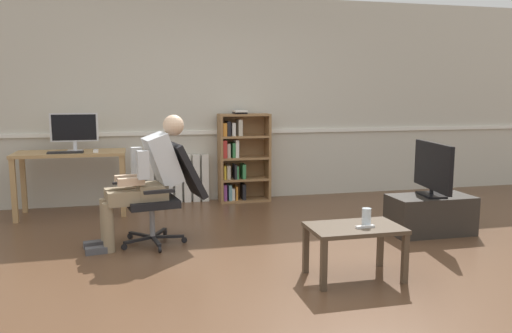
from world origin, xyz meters
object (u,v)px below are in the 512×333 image
at_px(computer_desk, 71,161).
at_px(computer_mouse, 96,151).
at_px(tv_screen, 433,168).
at_px(coffee_table, 355,234).
at_px(radiator, 174,179).
at_px(person_seated, 147,177).
at_px(keyboard, 66,152).
at_px(drinking_glass, 366,217).
at_px(imac_monitor, 74,129).
at_px(bookshelf, 240,158).
at_px(spare_remote, 365,227).
at_px(tv_stand, 430,215).
at_px(office_chair, 168,189).

height_order(computer_desk, computer_mouse, computer_mouse).
xyz_separation_m(tv_screen, coffee_table, (-1.30, -0.97, -0.33)).
distance_m(computer_desk, radiator, 1.32).
distance_m(person_seated, tv_screen, 2.85).
xyz_separation_m(keyboard, drinking_glass, (2.51, -2.56, -0.28)).
relative_size(imac_monitor, bookshelf, 0.45).
height_order(coffee_table, drinking_glass, drinking_glass).
distance_m(computer_desk, spare_remote, 3.69).
bearing_deg(tv_screen, computer_desk, 73.18).
distance_m(tv_screen, spare_remote, 1.64).
bearing_deg(tv_stand, person_seated, 173.96).
distance_m(office_chair, coffee_table, 1.88).
xyz_separation_m(computer_desk, person_seated, (0.84, -1.42, 0.01)).
xyz_separation_m(bookshelf, tv_stand, (1.58, -2.01, -0.39)).
xyz_separation_m(keyboard, tv_stand, (3.71, -1.58, -0.57)).
bearing_deg(tv_screen, tv_stand, 90.00).
relative_size(bookshelf, spare_remote, 8.11).
xyz_separation_m(computer_mouse, office_chair, (0.74, -1.26, -0.25)).
bearing_deg(bookshelf, coffee_table, -84.48).
distance_m(tv_stand, coffee_table, 1.63).
bearing_deg(radiator, spare_remote, -68.87).
height_order(computer_desk, tv_stand, computer_desk).
bearing_deg(office_chair, spare_remote, 35.68).
distance_m(imac_monitor, office_chair, 1.83).
xyz_separation_m(bookshelf, drinking_glass, (0.38, -2.99, -0.10)).
relative_size(office_chair, spare_remote, 6.42).
distance_m(computer_desk, tv_stand, 4.08).
bearing_deg(spare_remote, person_seated, 45.93).
bearing_deg(drinking_glass, office_chair, 137.41).
height_order(tv_stand, tv_screen, tv_screen).
distance_m(keyboard, spare_remote, 3.62).
bearing_deg(computer_desk, radiator, 17.74).
distance_m(office_chair, tv_stand, 2.68).
distance_m(office_chair, spare_remote, 1.96).
bearing_deg(tv_stand, computer_desk, 154.98).
relative_size(tv_screen, drinking_glass, 5.74).
bearing_deg(drinking_glass, tv_stand, 39.27).
bearing_deg(computer_desk, bookshelf, 7.88).
relative_size(person_seated, spare_remote, 8.23).
bearing_deg(office_chair, drinking_glass, 37.57).
bearing_deg(tv_screen, computer_mouse, 72.93).
bearing_deg(spare_remote, drinking_glass, -36.81).
relative_size(bookshelf, person_seated, 0.99).
height_order(person_seated, tv_stand, person_seated).
height_order(radiator, coffee_table, radiator).
relative_size(bookshelf, coffee_table, 1.70).
height_order(computer_mouse, bookshelf, bookshelf).
bearing_deg(coffee_table, computer_mouse, 129.05).
bearing_deg(radiator, person_seated, -101.81).
relative_size(radiator, coffee_table, 1.29).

